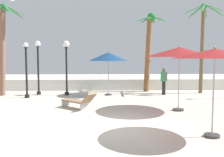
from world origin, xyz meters
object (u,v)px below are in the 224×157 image
object	(u,v)px
palm_tree_2	(149,44)
guest_0	(164,78)
patio_umbrella_3	(108,57)
lamp_post_3	(66,58)
lounge_chair_1	(79,101)
lamp_post_1	(38,61)
lamp_post_2	(26,68)
patio_umbrella_0	(215,54)
palm_tree_1	(203,37)
palm_tree_0	(3,39)
seagull_0	(12,0)
patio_umbrella_1	(180,52)

from	to	relation	value
palm_tree_2	guest_0	xyz separation A→B (m)	(0.69, -1.70, -2.32)
patio_umbrella_3	lamp_post_3	xyz separation A→B (m)	(-2.69, 0.13, -0.08)
palm_tree_2	lounge_chair_1	world-z (taller)	palm_tree_2
lamp_post_1	lamp_post_2	bearing A→B (deg)	-104.65
lounge_chair_1	guest_0	bearing A→B (deg)	40.38
patio_umbrella_0	palm_tree_2	bearing A→B (deg)	90.41
lamp_post_3	guest_0	world-z (taller)	lamp_post_3
palm_tree_1	lamp_post_2	xyz separation A→B (m)	(-11.32, -1.69, -1.99)
lamp_post_2	lamp_post_3	world-z (taller)	lamp_post_3
lamp_post_2	lounge_chair_1	xyz separation A→B (m)	(3.45, -3.39, -1.44)
lounge_chair_1	lamp_post_1	bearing A→B (deg)	123.15
palm_tree_0	lamp_post_2	distance (m)	2.66
palm_tree_0	lounge_chair_1	world-z (taller)	palm_tree_0
palm_tree_1	lounge_chair_1	xyz separation A→B (m)	(-7.88, -5.08, -3.43)
palm_tree_2	lounge_chair_1	distance (m)	8.06
lamp_post_1	lamp_post_3	xyz separation A→B (m)	(1.88, -0.30, 0.17)
palm_tree_1	lamp_post_1	size ratio (longest dim) A/B	1.72
seagull_0	guest_0	bearing A→B (deg)	-20.57
palm_tree_1	lamp_post_3	world-z (taller)	palm_tree_1
guest_0	patio_umbrella_3	bearing A→B (deg)	-179.60
patio_umbrella_3	lamp_post_1	size ratio (longest dim) A/B	0.80
lounge_chair_1	patio_umbrella_1	bearing A→B (deg)	-6.55
patio_umbrella_1	lamp_post_1	size ratio (longest dim) A/B	0.89
lamp_post_2	guest_0	bearing A→B (deg)	6.35
palm_tree_0	guest_0	distance (m)	10.56
palm_tree_1	palm_tree_2	xyz separation A→B (m)	(-3.47, 0.97, -0.43)
lamp_post_1	guest_0	size ratio (longest dim) A/B	2.00
lamp_post_2	guest_0	distance (m)	8.64
patio_umbrella_1	patio_umbrella_3	size ratio (longest dim) A/B	1.11
lamp_post_2	guest_0	world-z (taller)	lamp_post_2
patio_umbrella_1	guest_0	size ratio (longest dim) A/B	1.77
patio_umbrella_1	lamp_post_2	bearing A→B (deg)	154.05
patio_umbrella_0	patio_umbrella_1	distance (m)	3.82
palm_tree_1	lamp_post_1	bearing A→B (deg)	-178.23
lamp_post_1	guest_0	xyz separation A→B (m)	(8.20, -0.40, -1.15)
lamp_post_1	palm_tree_2	bearing A→B (deg)	9.87
seagull_0	palm_tree_1	bearing A→B (deg)	-13.86
patio_umbrella_1	patio_umbrella_3	distance (m)	5.76
palm_tree_1	patio_umbrella_1	bearing A→B (deg)	-120.31
patio_umbrella_0	patio_umbrella_1	bearing A→B (deg)	88.28
patio_umbrella_0	patio_umbrella_3	xyz separation A→B (m)	(-3.00, 8.66, -0.03)
lamp_post_2	guest_0	xyz separation A→B (m)	(8.55, 0.95, -0.76)
palm_tree_1	patio_umbrella_0	bearing A→B (deg)	-109.79
patio_umbrella_1	lamp_post_3	world-z (taller)	lamp_post_3
patio_umbrella_0	guest_0	world-z (taller)	patio_umbrella_0
lamp_post_2	patio_umbrella_0	bearing A→B (deg)	-44.29
patio_umbrella_0	lounge_chair_1	bearing A→B (deg)	135.88
lamp_post_1	lamp_post_2	xyz separation A→B (m)	(-0.35, -1.35, -0.39)
patio_umbrella_0	palm_tree_2	world-z (taller)	palm_tree_2
patio_umbrella_1	seagull_0	world-z (taller)	seagull_0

